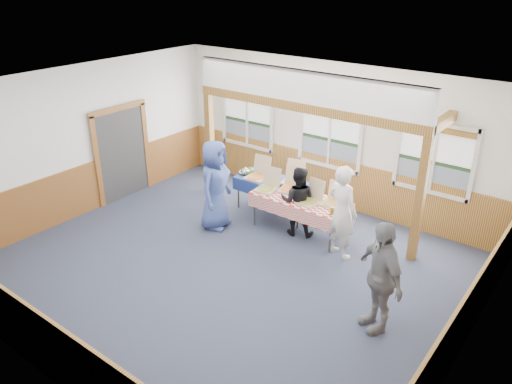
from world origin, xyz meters
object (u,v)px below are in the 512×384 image
woman_black (298,201)px  man_blue (215,185)px  table_right (300,200)px  person_grey (380,277)px  woman_white (342,212)px  table_left (275,183)px

woman_black → man_blue: (-1.51, -0.76, 0.22)m
table_right → person_grey: (2.52, -1.81, 0.19)m
table_right → woman_white: woman_white is taller
table_left → table_right: (0.90, -0.40, 0.01)m
table_left → person_grey: 4.08m
table_left → person_grey: person_grey is taller
table_left → woman_black: 1.04m
table_left → woman_black: (0.91, -0.50, 0.03)m
woman_white → table_left: bearing=-2.6°
woman_black → person_grey: (2.52, -1.70, 0.17)m
table_right → person_grey: bearing=-27.5°
table_left → man_blue: (-0.61, -1.27, 0.24)m
woman_black → man_blue: bearing=3.4°
table_left → woman_black: woman_black is taller
woman_white → man_blue: (-2.60, -0.56, 0.04)m
person_grey → woman_white: bearing=168.8°
table_left → table_right: same height
man_blue → woman_black: bearing=-78.8°
table_left → woman_black: size_ratio=1.23×
man_blue → person_grey: (4.03, -0.94, -0.05)m
woman_white → person_grey: 2.07m
table_left → table_right: 0.99m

